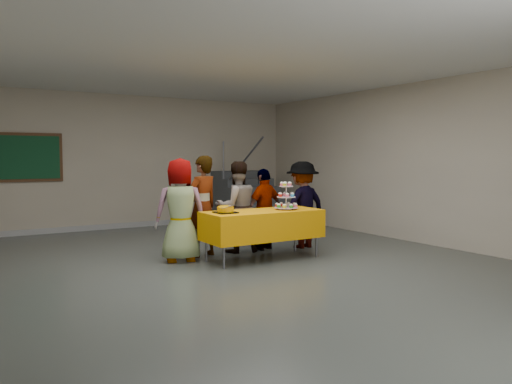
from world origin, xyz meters
TOP-DOWN VIEW (x-y plane):
  - room_shell at (0.00, 0.02)m, footprint 10.00×10.04m
  - bake_table at (0.68, 0.40)m, footprint 1.88×0.78m
  - cupcake_stand at (1.10, 0.36)m, footprint 0.38×0.38m
  - bear_cake at (0.03, 0.42)m, footprint 0.32×0.36m
  - schoolchild_a at (-0.47, 0.94)m, footprint 0.88×0.69m
  - schoolchild_b at (-0.01, 1.14)m, footprint 0.68×0.55m
  - schoolchild_c at (0.64, 1.15)m, footprint 0.83×0.69m
  - schoolchild_d at (1.17, 1.11)m, footprint 0.89×0.55m
  - schoolchild_e at (1.84, 0.92)m, footprint 1.04×0.66m
  - staircase at (2.70, 4.13)m, footprint 1.30×2.40m
  - noticeboard at (-2.08, 4.96)m, footprint 1.30×0.05m

SIDE VIEW (x-z plane):
  - staircase at x=2.70m, z-range -0.53..1.51m
  - bake_table at x=0.68m, z-range 0.17..0.94m
  - schoolchild_d at x=1.17m, z-range 0.00..1.41m
  - schoolchild_e at x=1.84m, z-range 0.00..1.53m
  - schoolchild_c at x=0.64m, z-range 0.00..1.53m
  - schoolchild_a at x=-0.47m, z-range 0.00..1.59m
  - schoolchild_b at x=-0.01m, z-range 0.00..1.63m
  - bear_cake at x=0.03m, z-range 0.77..0.89m
  - cupcake_stand at x=1.10m, z-range 0.73..1.17m
  - noticeboard at x=-2.08m, z-range 1.10..2.10m
  - room_shell at x=0.00m, z-range 0.62..3.64m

